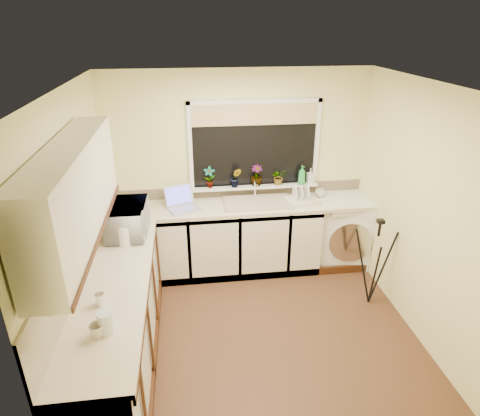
# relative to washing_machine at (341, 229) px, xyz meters

# --- Properties ---
(floor) EXTENTS (3.20, 3.20, 0.00)m
(floor) POSITION_rel_washing_machine_xyz_m (-1.32, -1.25, -0.45)
(floor) COLOR #503220
(floor) RESTS_ON ground
(ceiling) EXTENTS (3.20, 3.20, 0.00)m
(ceiling) POSITION_rel_washing_machine_xyz_m (-1.32, -1.25, 2.00)
(ceiling) COLOR white
(ceiling) RESTS_ON ground
(wall_back) EXTENTS (3.20, 0.00, 3.20)m
(wall_back) POSITION_rel_washing_machine_xyz_m (-1.32, 0.25, 0.77)
(wall_back) COLOR #F5EFA3
(wall_back) RESTS_ON ground
(wall_front) EXTENTS (3.20, 0.00, 3.20)m
(wall_front) POSITION_rel_washing_machine_xyz_m (-1.32, -2.75, 0.77)
(wall_front) COLOR #F5EFA3
(wall_front) RESTS_ON ground
(wall_left) EXTENTS (0.00, 3.00, 3.00)m
(wall_left) POSITION_rel_washing_machine_xyz_m (-2.92, -1.25, 0.77)
(wall_left) COLOR #F5EFA3
(wall_left) RESTS_ON ground
(wall_right) EXTENTS (0.00, 3.00, 3.00)m
(wall_right) POSITION_rel_washing_machine_xyz_m (0.28, -1.25, 0.77)
(wall_right) COLOR #F5EFA3
(wall_right) RESTS_ON ground
(base_cabinet_back) EXTENTS (2.55, 0.60, 0.86)m
(base_cabinet_back) POSITION_rel_washing_machine_xyz_m (-1.65, -0.05, -0.02)
(base_cabinet_back) COLOR silver
(base_cabinet_back) RESTS_ON floor
(base_cabinet_left) EXTENTS (0.54, 2.40, 0.86)m
(base_cabinet_left) POSITION_rel_washing_machine_xyz_m (-2.62, -1.55, -0.02)
(base_cabinet_left) COLOR silver
(base_cabinet_left) RESTS_ON floor
(worktop_back) EXTENTS (3.20, 0.60, 0.04)m
(worktop_back) POSITION_rel_washing_machine_xyz_m (-1.32, -0.05, 0.43)
(worktop_back) COLOR beige
(worktop_back) RESTS_ON base_cabinet_back
(worktop_left) EXTENTS (0.60, 2.40, 0.04)m
(worktop_left) POSITION_rel_washing_machine_xyz_m (-2.62, -1.55, 0.43)
(worktop_left) COLOR beige
(worktop_left) RESTS_ON base_cabinet_left
(upper_cabinet) EXTENTS (0.28, 1.90, 0.70)m
(upper_cabinet) POSITION_rel_washing_machine_xyz_m (-2.76, -1.70, 1.35)
(upper_cabinet) COLOR silver
(upper_cabinet) RESTS_ON wall_left
(splashback_left) EXTENTS (0.02, 2.40, 0.45)m
(splashback_left) POSITION_rel_washing_machine_xyz_m (-2.91, -1.55, 0.67)
(splashback_left) COLOR beige
(splashback_left) RESTS_ON wall_left
(splashback_back) EXTENTS (3.20, 0.02, 0.14)m
(splashback_back) POSITION_rel_washing_machine_xyz_m (-1.32, 0.24, 0.52)
(splashback_back) COLOR beige
(splashback_back) RESTS_ON wall_back
(window_glass) EXTENTS (1.50, 0.02, 1.00)m
(window_glass) POSITION_rel_washing_machine_xyz_m (-1.12, 0.24, 1.10)
(window_glass) COLOR black
(window_glass) RESTS_ON wall_back
(window_blind) EXTENTS (1.50, 0.02, 0.25)m
(window_blind) POSITION_rel_washing_machine_xyz_m (-1.12, 0.21, 1.47)
(window_blind) COLOR tan
(window_blind) RESTS_ON wall_back
(windowsill) EXTENTS (1.60, 0.14, 0.03)m
(windowsill) POSITION_rel_washing_machine_xyz_m (-1.12, 0.18, 0.58)
(windowsill) COLOR white
(windowsill) RESTS_ON wall_back
(sink) EXTENTS (0.82, 0.46, 0.03)m
(sink) POSITION_rel_washing_machine_xyz_m (-1.12, -0.05, 0.46)
(sink) COLOR tan
(sink) RESTS_ON worktop_back
(faucet) EXTENTS (0.03, 0.03, 0.24)m
(faucet) POSITION_rel_washing_machine_xyz_m (-1.12, 0.13, 0.57)
(faucet) COLOR silver
(faucet) RESTS_ON worktop_back
(washing_machine) EXTENTS (0.72, 0.70, 0.90)m
(washing_machine) POSITION_rel_washing_machine_xyz_m (0.00, 0.00, 0.00)
(washing_machine) COLOR white
(washing_machine) RESTS_ON floor
(laptop) EXTENTS (0.45, 0.44, 0.25)m
(laptop) POSITION_rel_washing_machine_xyz_m (-2.03, -0.05, 0.51)
(laptop) COLOR #A9A8B0
(laptop) RESTS_ON worktop_back
(kettle) EXTENTS (0.14, 0.14, 0.19)m
(kettle) POSITION_rel_washing_machine_xyz_m (-2.59, -0.86, 0.54)
(kettle) COLOR white
(kettle) RESTS_ON worktop_left
(dish_rack) EXTENTS (0.43, 0.36, 0.06)m
(dish_rack) POSITION_rel_washing_machine_xyz_m (-0.58, -0.09, 0.48)
(dish_rack) COLOR beige
(dish_rack) RESTS_ON worktop_back
(tripod) EXTENTS (0.59, 0.59, 1.04)m
(tripod) POSITION_rel_washing_machine_xyz_m (0.02, -0.94, 0.07)
(tripod) COLOR black
(tripod) RESTS_ON floor
(glass_jug) EXTENTS (0.12, 0.12, 0.17)m
(glass_jug) POSITION_rel_washing_machine_xyz_m (-2.57, -2.16, 0.53)
(glass_jug) COLOR silver
(glass_jug) RESTS_ON worktop_left
(steel_jar) EXTENTS (0.07, 0.07, 0.10)m
(steel_jar) POSITION_rel_washing_machine_xyz_m (-2.67, -1.83, 0.50)
(steel_jar) COLOR white
(steel_jar) RESTS_ON worktop_left
(microwave) EXTENTS (0.41, 0.59, 0.32)m
(microwave) POSITION_rel_washing_machine_xyz_m (-2.59, -0.62, 0.61)
(microwave) COLOR white
(microwave) RESTS_ON worktop_left
(plant_a) EXTENTS (0.15, 0.10, 0.27)m
(plant_a) POSITION_rel_washing_machine_xyz_m (-1.68, 0.18, 0.73)
(plant_a) COLOR #999999
(plant_a) RESTS_ON windowsill
(plant_b) EXTENTS (0.15, 0.13, 0.25)m
(plant_b) POSITION_rel_washing_machine_xyz_m (-1.36, 0.16, 0.72)
(plant_b) COLOR #999999
(plant_b) RESTS_ON windowsill
(plant_c) EXTENTS (0.16, 0.16, 0.26)m
(plant_c) POSITION_rel_washing_machine_xyz_m (-1.10, 0.18, 0.73)
(plant_c) COLOR #999999
(plant_c) RESTS_ON windowsill
(plant_d) EXTENTS (0.20, 0.18, 0.20)m
(plant_d) POSITION_rel_washing_machine_xyz_m (-0.82, 0.18, 0.70)
(plant_d) COLOR #999999
(plant_d) RESTS_ON windowsill
(soap_bottle_green) EXTENTS (0.12, 0.12, 0.24)m
(soap_bottle_green) POSITION_rel_washing_machine_xyz_m (-0.53, 0.14, 0.72)
(soap_bottle_green) COLOR green
(soap_bottle_green) RESTS_ON windowsill
(soap_bottle_clear) EXTENTS (0.08, 0.09, 0.19)m
(soap_bottle_clear) POSITION_rel_washing_machine_xyz_m (-0.41, 0.18, 0.69)
(soap_bottle_clear) COLOR #999999
(soap_bottle_clear) RESTS_ON windowsill
(cup_back) EXTENTS (0.16, 0.16, 0.10)m
(cup_back) POSITION_rel_washing_machine_xyz_m (-0.31, 0.06, 0.50)
(cup_back) COLOR beige
(cup_back) RESTS_ON worktop_back
(cup_left) EXTENTS (0.13, 0.13, 0.10)m
(cup_left) POSITION_rel_washing_machine_xyz_m (-2.63, -2.19, 0.50)
(cup_left) COLOR beige
(cup_left) RESTS_ON worktop_left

